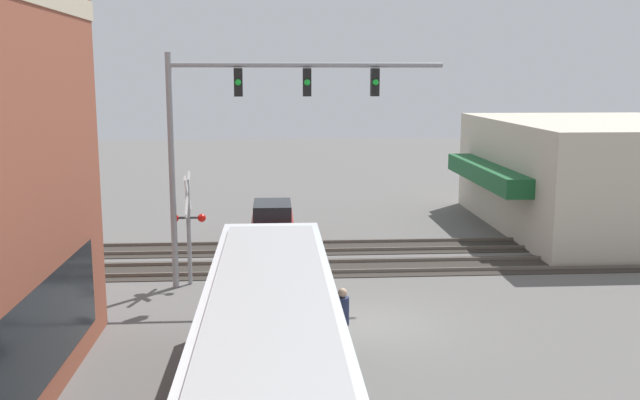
# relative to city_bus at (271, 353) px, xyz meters

# --- Properties ---
(ground_plane) EXTENTS (120.00, 120.00, 0.00)m
(ground_plane) POSITION_rel_city_bus_xyz_m (6.18, -2.80, -1.71)
(ground_plane) COLOR #605E5B
(shop_building) EXTENTS (13.49, 11.04, 4.99)m
(shop_building) POSITION_rel_city_bus_xyz_m (18.53, -15.17, 0.78)
(shop_building) COLOR beige
(shop_building) RESTS_ON ground
(city_bus) EXTENTS (12.48, 2.59, 3.09)m
(city_bus) POSITION_rel_city_bus_xyz_m (0.00, 0.00, 0.00)
(city_bus) COLOR silver
(city_bus) RESTS_ON ground
(traffic_signal_gantry) EXTENTS (0.42, 8.94, 7.73)m
(traffic_signal_gantry) POSITION_rel_city_bus_xyz_m (10.19, 0.56, 4.07)
(traffic_signal_gantry) COLOR gray
(traffic_signal_gantry) RESTS_ON ground
(crossing_signal) EXTENTS (1.41, 1.18, 3.81)m
(crossing_signal) POSITION_rel_city_bus_xyz_m (10.53, 2.79, 0.58)
(crossing_signal) COLOR gray
(crossing_signal) RESTS_ON ground
(rail_track_near) EXTENTS (2.60, 60.00, 0.15)m
(rail_track_near) POSITION_rel_city_bus_xyz_m (12.18, -2.80, -1.68)
(rail_track_near) COLOR #332D28
(rail_track_near) RESTS_ON ground
(rail_track_far) EXTENTS (2.60, 60.00, 0.15)m
(rail_track_far) POSITION_rel_city_bus_xyz_m (15.38, -2.80, -1.68)
(rail_track_far) COLOR #332D28
(rail_track_far) RESTS_ON ground
(parked_car_red) EXTENTS (4.61, 1.82, 1.54)m
(parked_car_red) POSITION_rel_city_bus_xyz_m (17.64, -0.00, -1.00)
(parked_car_red) COLOR #B21E19
(parked_car_red) RESTS_ON ground
(pedestrian_near_bus) EXTENTS (0.34, 0.34, 1.81)m
(pedestrian_near_bus) POSITION_rel_city_bus_xyz_m (3.81, -1.76, -0.78)
(pedestrian_near_bus) COLOR black
(pedestrian_near_bus) RESTS_ON ground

